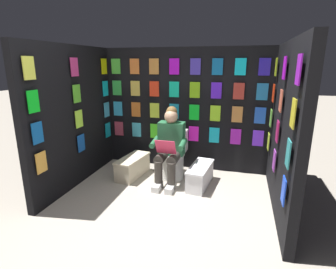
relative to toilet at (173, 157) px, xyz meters
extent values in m
plane|color=#B2A899|center=(-0.08, 1.64, -0.33)|extent=(30.00, 30.00, 0.00)
cube|color=black|center=(-0.08, -0.50, 0.72)|extent=(2.95, 0.10, 2.09)
cube|color=#A5374C|center=(1.16, -0.41, 0.32)|extent=(0.17, 0.01, 0.26)
cube|color=#3C9FB8|center=(0.80, -0.41, 0.32)|extent=(0.17, 0.01, 0.26)
cube|color=green|center=(0.45, -0.41, 0.32)|extent=(0.17, 0.01, 0.26)
cube|color=#AB1A17|center=(0.10, -0.41, 0.32)|extent=(0.17, 0.01, 0.26)
cube|color=#DE19BF|center=(-0.26, -0.41, 0.32)|extent=(0.17, 0.01, 0.26)
cube|color=#0FA1B8|center=(-0.61, -0.41, 0.32)|extent=(0.17, 0.01, 0.26)
cube|color=purple|center=(-0.97, -0.41, 0.32)|extent=(0.17, 0.01, 0.26)
cube|color=#6627E9|center=(-1.32, -0.41, 0.32)|extent=(0.17, 0.01, 0.26)
cube|color=#2E97C5|center=(1.16, -0.41, 0.69)|extent=(0.17, 0.01, 0.26)
cube|color=#AC5920|center=(0.80, -0.41, 0.69)|extent=(0.17, 0.01, 0.26)
cube|color=#AFC231|center=(0.45, -0.41, 0.69)|extent=(0.17, 0.01, 0.26)
cube|color=#137392|center=(0.10, -0.41, 0.69)|extent=(0.17, 0.01, 0.26)
cube|color=#0CB421|center=(-0.26, -0.41, 0.69)|extent=(0.17, 0.01, 0.26)
cube|color=#86C51D|center=(-0.61, -0.41, 0.69)|extent=(0.17, 0.01, 0.26)
cube|color=#AC6D33|center=(-0.97, -0.41, 0.69)|extent=(0.17, 0.01, 0.26)
cube|color=blue|center=(-1.32, -0.41, 0.69)|extent=(0.17, 0.01, 0.26)
cube|color=green|center=(1.16, -0.41, 1.07)|extent=(0.17, 0.01, 0.26)
cube|color=gold|center=(0.80, -0.41, 1.07)|extent=(0.17, 0.01, 0.26)
cube|color=red|center=(0.45, -0.41, 1.07)|extent=(0.17, 0.01, 0.26)
cube|color=#0EB08C|center=(0.10, -0.41, 1.07)|extent=(0.17, 0.01, 0.26)
cube|color=#6CA512|center=(-0.26, -0.41, 1.07)|extent=(0.17, 0.01, 0.26)
cube|color=#4A18C6|center=(-0.61, -0.41, 1.07)|extent=(0.17, 0.01, 0.26)
cube|color=maroon|center=(-0.97, -0.41, 1.07)|extent=(0.17, 0.01, 0.26)
cube|color=#1B69A8|center=(-1.32, -0.41, 1.07)|extent=(0.17, 0.01, 0.26)
cube|color=green|center=(1.16, -0.41, 1.45)|extent=(0.17, 0.01, 0.26)
cube|color=#CF6B2D|center=(0.80, -0.41, 1.45)|extent=(0.17, 0.01, 0.26)
cube|color=#BA7733|center=(0.45, -0.41, 1.45)|extent=(0.17, 0.01, 0.26)
cube|color=#A50DC5|center=(0.10, -0.41, 1.45)|extent=(0.17, 0.01, 0.26)
cube|color=#3A2C9E|center=(-0.26, -0.41, 1.45)|extent=(0.17, 0.01, 0.26)
cube|color=#0C5A96|center=(-0.61, -0.41, 1.45)|extent=(0.17, 0.01, 0.26)
cube|color=#0EC4DE|center=(-0.97, -0.41, 1.45)|extent=(0.17, 0.01, 0.26)
cube|color=#271AAA|center=(-1.32, -0.41, 1.45)|extent=(0.17, 0.01, 0.26)
cube|color=black|center=(-1.55, 0.60, 0.72)|extent=(0.10, 2.09, 2.09)
cube|color=#BCDB32|center=(-1.47, -0.26, 0.32)|extent=(0.01, 0.17, 0.26)
cube|color=purple|center=(-1.47, 0.60, 0.32)|extent=(0.01, 0.17, 0.26)
cube|color=blue|center=(-1.47, 1.45, 0.32)|extent=(0.01, 0.17, 0.26)
cube|color=#6CBB41|center=(-1.47, -0.26, 0.69)|extent=(0.01, 0.17, 0.26)
cube|color=#A61A58|center=(-1.47, 0.60, 0.69)|extent=(0.01, 0.17, 0.26)
cube|color=teal|center=(-1.47, 1.45, 0.69)|extent=(0.01, 0.17, 0.26)
cube|color=red|center=(-1.47, -0.26, 1.07)|extent=(0.01, 0.17, 0.26)
cube|color=#D66348|center=(-1.47, 0.60, 1.07)|extent=(0.01, 0.17, 0.26)
cube|color=gold|center=(-1.47, 1.45, 1.07)|extent=(0.01, 0.17, 0.26)
cube|color=#88A117|center=(-1.47, -0.26, 1.45)|extent=(0.01, 0.17, 0.26)
cube|color=#AA12CD|center=(-1.47, 0.60, 1.45)|extent=(0.01, 0.17, 0.26)
cube|color=purple|center=(-1.47, 1.45, 1.45)|extent=(0.01, 0.17, 0.26)
cube|color=black|center=(1.39, 0.60, 0.72)|extent=(0.10, 2.09, 2.09)
cube|color=gold|center=(1.31, 1.45, 0.32)|extent=(0.01, 0.17, 0.26)
cube|color=#154DA6|center=(1.31, 0.60, 0.32)|extent=(0.01, 0.17, 0.26)
cube|color=#0E8FAE|center=(1.31, -0.26, 0.32)|extent=(0.01, 0.17, 0.26)
cube|color=#1156A6|center=(1.31, 1.45, 0.69)|extent=(0.01, 0.17, 0.26)
cube|color=#AEEF3E|center=(1.31, 0.60, 0.69)|extent=(0.01, 0.17, 0.26)
cube|color=#3D9BC4|center=(1.31, -0.26, 0.69)|extent=(0.01, 0.17, 0.26)
cube|color=#0FCD23|center=(1.31, 1.45, 1.07)|extent=(0.01, 0.17, 0.26)
cube|color=#54B22D|center=(1.31, 0.60, 1.07)|extent=(0.01, 0.17, 0.26)
cube|color=#0FB7D6|center=(1.31, -0.26, 1.07)|extent=(0.01, 0.17, 0.26)
cube|color=#DCE34B|center=(1.31, 1.45, 1.45)|extent=(0.01, 0.17, 0.26)
cube|color=#B73071|center=(1.31, 0.60, 1.45)|extent=(0.01, 0.17, 0.26)
cube|color=#CFD30A|center=(1.31, -0.26, 1.45)|extent=(0.01, 0.17, 0.26)
cylinder|color=white|center=(0.00, 0.08, -0.13)|extent=(0.38, 0.38, 0.40)
cylinder|color=white|center=(0.00, 0.08, 0.09)|extent=(0.41, 0.41, 0.02)
cube|color=white|center=(0.00, -0.18, 0.25)|extent=(0.38, 0.18, 0.36)
cylinder|color=white|center=(0.00, -0.09, 0.25)|extent=(0.39, 0.07, 0.39)
cube|color=#286B42|center=(0.00, 0.11, 0.36)|extent=(0.40, 0.22, 0.52)
sphere|color=tan|center=(0.00, 0.14, 0.71)|extent=(0.21, 0.21, 0.21)
sphere|color=olive|center=(0.00, 0.11, 0.78)|extent=(0.17, 0.17, 0.17)
cylinder|color=#38332D|center=(-0.10, 0.31, 0.11)|extent=(0.15, 0.40, 0.15)
cylinder|color=#38332D|center=(0.10, 0.31, 0.11)|extent=(0.15, 0.40, 0.15)
cylinder|color=#38332D|center=(-0.10, 0.49, -0.11)|extent=(0.12, 0.12, 0.42)
cylinder|color=#38332D|center=(0.10, 0.49, -0.11)|extent=(0.12, 0.12, 0.42)
cube|color=white|center=(-0.10, 0.55, -0.28)|extent=(0.11, 0.26, 0.09)
cube|color=white|center=(0.10, 0.55, -0.28)|extent=(0.11, 0.26, 0.09)
cylinder|color=#286B42|center=(-0.22, 0.29, 0.33)|extent=(0.09, 0.31, 0.13)
cylinder|color=#286B42|center=(0.22, 0.29, 0.33)|extent=(0.09, 0.31, 0.13)
cube|color=#DE3055|center=(0.00, 0.45, 0.32)|extent=(0.30, 0.13, 0.23)
cube|color=silver|center=(-0.49, 0.24, -0.18)|extent=(0.33, 0.72, 0.30)
cube|color=white|center=(-0.49, 0.24, -0.01)|extent=(0.35, 0.75, 0.03)
cube|color=beige|center=(0.65, 0.19, -0.18)|extent=(0.37, 0.72, 0.30)
cube|color=beige|center=(0.65, 0.19, -0.01)|extent=(0.39, 0.75, 0.03)
camera|label=1|loc=(-1.02, 3.97, 1.50)|focal=28.23mm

